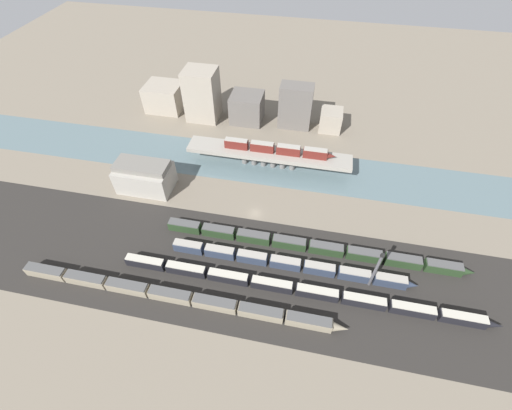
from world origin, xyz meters
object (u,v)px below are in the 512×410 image
Objects in this scene: warehouse_building at (145,176)px; signal_tower at (376,270)px; train_yard_near at (176,296)px; train_yard_outer at (312,246)px; train_on_bridge at (278,149)px; train_yard_far at (289,264)px; train_yard_mid at (299,290)px.

signal_tower is at bearing -17.86° from warehouse_building.
train_yard_outer is at bearing 34.45° from train_yard_near.
train_on_bridge is 43.47m from train_yard_outer.
train_on_bridge is 2.76× the size of signal_tower.
train_yard_far is (30.68, 17.43, 0.14)m from train_yard_near.
signal_tower reaches higher than train_yard_near.
warehouse_building is (-62.48, 33.69, 3.83)m from train_yard_mid.
train_yard_mid is 9.24m from train_yard_far.
signal_tower is (83.11, -26.77, 2.36)m from warehouse_building.
warehouse_building is at bearing 162.14° from signal_tower.
train_on_bridge is 0.40× the size of train_yard_mid.
train_yard_near is 0.99× the size of train_yard_outer.
train_on_bridge reaches higher than train_yard_far.
train_on_bridge is at bearing 126.61° from signal_tower.
train_yard_far is 10.39m from train_yard_outer.
train_yard_near is 51.15m from warehouse_building.
train_yard_outer is at bearing 51.15° from train_yard_far.
signal_tower is at bearing -53.39° from train_on_bridge.
train_yard_mid is 22.61m from signal_tower.
train_yard_outer is (37.20, 25.52, 0.08)m from train_yard_near.
train_on_bridge is at bearing 114.47° from train_yard_outer.
warehouse_building is at bearing -155.31° from train_on_bridge.
signal_tower is at bearing -3.13° from train_yard_far.
train_on_bridge is 0.58× the size of train_yard_far.
signal_tower is (18.24, -9.45, 6.14)m from train_yard_outer.
train_yard_near is at bearing -165.26° from train_yard_mid.
train_yard_mid is at bearing -98.30° from train_yard_outer.
train_yard_far is at bearing -76.59° from train_on_bridge.
train_on_bridge is 57.92m from train_yard_mid.
train_yard_far is at bearing 176.87° from signal_tower.
train_yard_mid is (34.82, 9.16, 0.02)m from train_yard_near.
train_yard_mid is at bearing 14.74° from train_yard_near.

